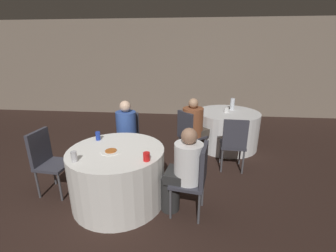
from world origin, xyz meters
The scene contains 18 objects.
ground_plane centered at (0.00, 0.00, 0.00)m, with size 16.00×16.00×0.00m, color black.
wall_back centered at (0.00, 4.34, 1.40)m, with size 16.00×0.06×2.80m.
table_near centered at (0.16, -0.06, 0.37)m, with size 1.23×1.23×0.75m.
table_far centered at (1.86, 1.93, 0.37)m, with size 1.27×1.27×0.75m.
chair_near_north centered at (0.02, 0.96, 0.55)m, with size 0.45×0.45×0.92m.
chair_near_west centered at (-0.87, 0.03, 0.55)m, with size 0.44×0.43×0.92m.
chair_near_east centered at (1.18, -0.23, 0.55)m, with size 0.47×0.46×0.92m.
chair_far_south centered at (1.81, 0.88, 0.55)m, with size 0.42×0.42×0.92m.
chair_far_southwest centered at (1.07, 1.25, 0.55)m, with size 0.56×0.56×0.92m.
person_white_shirt centered at (1.01, -0.21, 0.57)m, with size 0.51×0.37×1.12m.
person_blue_shirt centered at (0.04, 0.80, 0.59)m, with size 0.36×0.50×1.18m.
person_floral_shirt centered at (1.19, 1.35, 0.60)m, with size 0.51×0.50×1.15m.
pizza_plate_near centered at (0.12, -0.12, 0.76)m, with size 0.25×0.25×0.02m.
soda_can_blue centered at (-0.19, 0.23, 0.81)m, with size 0.07×0.07×0.12m.
soda_can_silver centered at (-0.21, -0.42, 0.81)m, with size 0.07×0.07×0.12m.
cup_near centered at (0.61, -0.32, 0.80)m, with size 0.08×0.08×0.10m.
bottle_far centered at (1.97, 2.13, 0.87)m, with size 0.09×0.09×0.24m.
cup_far centered at (1.82, 1.90, 0.80)m, with size 0.09×0.09×0.10m.
Camera 1 is at (1.07, -2.58, 1.95)m, focal length 24.00 mm.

